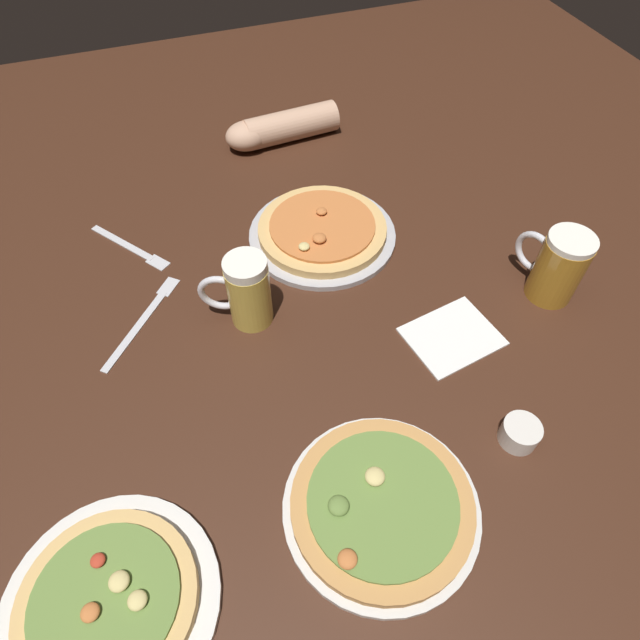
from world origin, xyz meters
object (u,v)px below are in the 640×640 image
object	(u,v)px
pizza_plate_near	(109,603)
beer_mug_dark	(246,291)
pizza_plate_side	(381,506)
napkin_folded	(452,336)
pizza_plate_far	(322,231)
diner_arm	(278,128)
fork_left	(143,319)
fork_spare	(131,247)
beer_mug_amber	(558,266)
ramekin_sauce	(520,433)

from	to	relation	value
pizza_plate_near	beer_mug_dark	size ratio (longest dim) A/B	1.96
pizza_plate_side	napkin_folded	bearing A→B (deg)	44.44
pizza_plate_far	diner_arm	bearing A→B (deg)	87.71
fork_left	pizza_plate_near	bearing A→B (deg)	-102.79
pizza_plate_side	fork_spare	bearing A→B (deg)	111.92
pizza_plate_far	napkin_folded	distance (m)	0.34
beer_mug_amber	pizza_plate_side	bearing A→B (deg)	-149.21
fork_spare	pizza_plate_side	bearing A→B (deg)	-68.08
fork_spare	beer_mug_dark	bearing A→B (deg)	-54.41
ramekin_sauce	diner_arm	size ratio (longest dim) A/B	0.21
pizza_plate_far	ramekin_sauce	bearing A→B (deg)	-76.20
beer_mug_amber	ramekin_sauce	size ratio (longest dim) A/B	2.37
beer_mug_dark	fork_left	size ratio (longest dim) A/B	0.76
ramekin_sauce	fork_left	distance (m)	0.65
pizza_plate_side	fork_left	size ratio (longest dim) A/B	1.48
fork_left	fork_spare	xyz separation A→B (m)	(0.00, 0.19, 0.00)
pizza_plate_side	beer_mug_amber	world-z (taller)	beer_mug_amber
fork_left	napkin_folded	bearing A→B (deg)	-23.56
beer_mug_amber	pizza_plate_far	bearing A→B (deg)	140.92
beer_mug_dark	beer_mug_amber	bearing A→B (deg)	-13.27
beer_mug_dark	fork_left	bearing A→B (deg)	162.76
ramekin_sauce	napkin_folded	bearing A→B (deg)	89.96
ramekin_sauce	napkin_folded	world-z (taller)	ramekin_sauce
pizza_plate_side	beer_mug_dark	bearing A→B (deg)	101.55
napkin_folded	ramekin_sauce	bearing A→B (deg)	-90.04
beer_mug_dark	fork_spare	bearing A→B (deg)	125.59
diner_arm	beer_mug_dark	bearing A→B (deg)	-112.16
ramekin_sauce	fork_spare	distance (m)	0.79
ramekin_sauce	fork_left	xyz separation A→B (m)	(-0.50, 0.42, -0.02)
ramekin_sauce	fork_spare	size ratio (longest dim) A/B	0.33
ramekin_sauce	beer_mug_dark	bearing A→B (deg)	131.07
beer_mug_amber	ramekin_sauce	bearing A→B (deg)	-131.80
pizza_plate_near	pizza_plate_far	size ratio (longest dim) A/B	0.92
napkin_folded	pizza_plate_near	bearing A→B (deg)	-159.07
fork_left	fork_spare	size ratio (longest dim) A/B	1.05
beer_mug_amber	fork_spare	world-z (taller)	beer_mug_amber
beer_mug_dark	ramekin_sauce	bearing A→B (deg)	-48.93
pizza_plate_side	fork_spare	size ratio (longest dim) A/B	1.56
pizza_plate_side	beer_mug_amber	bearing A→B (deg)	30.79
pizza_plate_side	fork_spare	xyz separation A→B (m)	(-0.26, 0.64, -0.01)
beer_mug_dark	diner_arm	bearing A→B (deg)	67.84
pizza_plate_near	ramekin_sauce	bearing A→B (deg)	2.53
pizza_plate_far	ramekin_sauce	size ratio (longest dim) A/B	5.15
pizza_plate_far	fork_spare	size ratio (longest dim) A/B	1.69
beer_mug_dark	ramekin_sauce	xyz separation A→B (m)	(0.32, -0.36, -0.05)
napkin_folded	fork_left	world-z (taller)	napkin_folded
pizza_plate_far	fork_spare	xyz separation A→B (m)	(-0.37, 0.10, -0.01)
napkin_folded	beer_mug_amber	bearing A→B (deg)	9.56
ramekin_sauce	napkin_folded	size ratio (longest dim) A/B	0.38
pizza_plate_far	diner_arm	distance (m)	0.35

